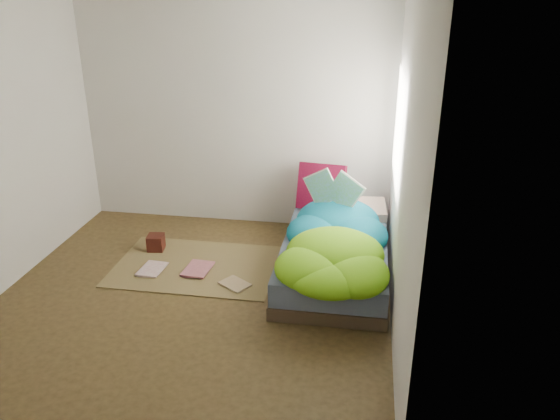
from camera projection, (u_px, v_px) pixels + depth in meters
The scene contains 12 objects.
ground at pixel (194, 297), 4.93m from camera, with size 3.50×3.50×0.00m, color #3B2D16.
room_walls at pixel (183, 119), 4.31m from camera, with size 3.54×3.54×2.62m.
bed at pixel (335, 254), 5.34m from camera, with size 1.00×2.00×0.34m.
duvet at pixel (335, 232), 5.01m from camera, with size 0.96×1.84×0.34m, color #085D82, non-canonical shape.
rug at pixel (196, 266), 5.45m from camera, with size 1.60×1.10×0.01m, color brown.
pillow_floral at pixel (358, 210), 5.76m from camera, with size 0.58×0.36×0.13m, color beige.
pillow_magenta at pixel (321, 187), 5.88m from camera, with size 0.50×0.16×0.50m, color #45041E.
open_book at pixel (333, 180), 5.34m from camera, with size 0.51×0.11×0.31m, color #37902F, non-canonical shape.
wooden_box at pixel (156, 242), 5.75m from camera, with size 0.16×0.16×0.16m, color #36180C.
floor_book_a at pixel (142, 268), 5.38m from camera, with size 0.22×0.31×0.02m, color silver.
floor_book_b at pixel (186, 268), 5.37m from camera, with size 0.25×0.33×0.03m, color #B96B72.
floor_book_c at pixel (227, 288), 5.03m from camera, with size 0.20×0.27×0.02m, color #9E8768.
Camera 1 is at (1.45, -4.07, 2.63)m, focal length 35.00 mm.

